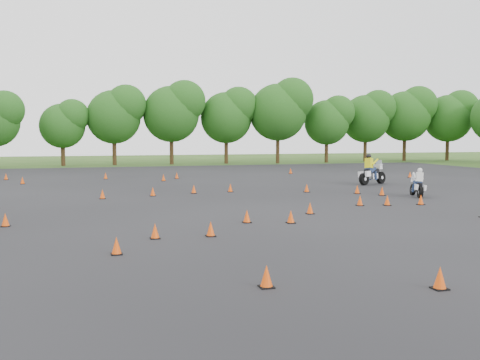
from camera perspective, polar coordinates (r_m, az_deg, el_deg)
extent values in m
plane|color=#2D5119|center=(20.20, 3.20, -4.29)|extent=(140.00, 140.00, 0.00)
plane|color=black|center=(25.88, -1.25, -2.29)|extent=(62.00, 62.00, 0.00)
cone|color=#E94A09|center=(29.55, -4.95, -0.99)|extent=(0.26, 0.26, 0.45)
cone|color=#E94A09|center=(16.71, -9.05, -5.45)|extent=(0.26, 0.26, 0.45)
cone|color=#E94A09|center=(19.51, 0.74, -3.92)|extent=(0.26, 0.26, 0.45)
cone|color=#E94A09|center=(24.86, 12.67, -2.17)|extent=(0.26, 0.26, 0.45)
cone|color=#E94A09|center=(28.51, -9.29, -1.24)|extent=(0.26, 0.26, 0.45)
cone|color=#E94A09|center=(40.44, -14.15, 0.42)|extent=(0.26, 0.26, 0.45)
cone|color=#E94A09|center=(29.39, 14.91, -1.16)|extent=(0.26, 0.26, 0.45)
cone|color=#E94A09|center=(29.98, 12.39, -1.00)|extent=(0.26, 0.26, 0.45)
cone|color=#E94A09|center=(37.95, -22.19, -0.06)|extent=(0.26, 0.26, 0.45)
cone|color=#E94A09|center=(42.07, -23.69, 0.33)|extent=(0.26, 0.26, 0.45)
cone|color=#E94A09|center=(30.29, 7.13, -0.87)|extent=(0.26, 0.26, 0.45)
cone|color=#E94A09|center=(19.50, 5.44, -3.95)|extent=(0.26, 0.26, 0.45)
cone|color=#E94A09|center=(39.79, -6.76, 0.46)|extent=(0.26, 0.26, 0.45)
cone|color=#E94A09|center=(14.72, -13.04, -6.89)|extent=(0.26, 0.26, 0.45)
cone|color=#E94A09|center=(45.43, 14.05, 0.88)|extent=(0.26, 0.26, 0.45)
cone|color=#E94A09|center=(37.86, -8.16, 0.23)|extent=(0.26, 0.26, 0.45)
cone|color=#E94A09|center=(27.76, -14.46, -1.49)|extent=(0.26, 0.26, 0.45)
cone|color=#E94A09|center=(20.41, -23.75, -3.94)|extent=(0.26, 0.26, 0.45)
cone|color=#E94A09|center=(25.21, 15.43, -2.13)|extent=(0.26, 0.26, 0.45)
cone|color=#E94A09|center=(42.55, 17.67, 0.55)|extent=(0.26, 0.26, 0.45)
cone|color=#E94A09|center=(45.37, 13.75, 0.88)|extent=(0.26, 0.26, 0.45)
cone|color=#E94A09|center=(16.92, -3.15, -5.27)|extent=(0.26, 0.26, 0.45)
cone|color=#E94A09|center=(25.92, 18.73, -2.03)|extent=(0.26, 0.26, 0.45)
cone|color=#E94A09|center=(45.00, 5.42, 0.97)|extent=(0.26, 0.26, 0.45)
cone|color=#E94A09|center=(11.93, 20.55, -9.81)|extent=(0.26, 0.26, 0.45)
cone|color=#E94A09|center=(21.88, 7.48, -3.02)|extent=(0.26, 0.26, 0.45)
cone|color=#E94A09|center=(11.33, 2.85, -10.28)|extent=(0.26, 0.26, 0.45)
cone|color=#E94A09|center=(30.17, -1.04, -0.86)|extent=(0.26, 0.26, 0.45)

